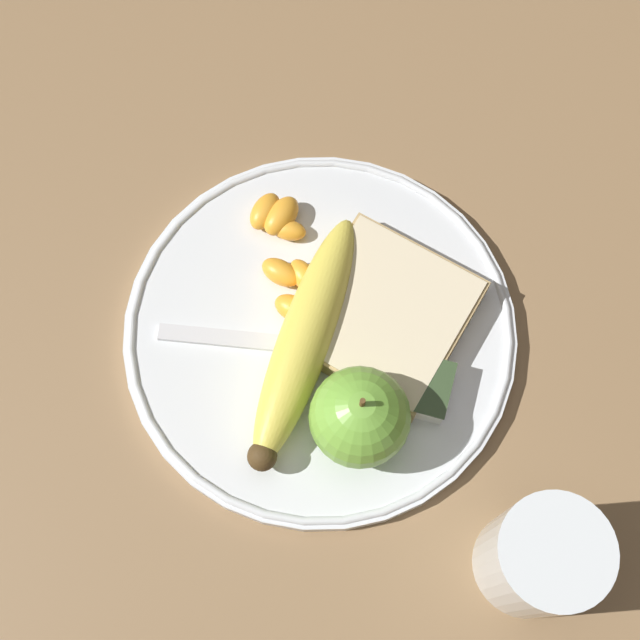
# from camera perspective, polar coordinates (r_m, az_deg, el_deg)

# --- Properties ---
(ground_plane) EXTENTS (3.00, 3.00, 0.00)m
(ground_plane) POSITION_cam_1_polar(r_m,az_deg,el_deg) (0.66, 0.00, -0.95)
(ground_plane) COLOR olive
(plate) EXTENTS (0.29, 0.29, 0.01)m
(plate) POSITION_cam_1_polar(r_m,az_deg,el_deg) (0.65, 0.00, -0.72)
(plate) COLOR silver
(plate) RESTS_ON ground_plane
(juice_glass) EXTENTS (0.07, 0.07, 0.09)m
(juice_glass) POSITION_cam_1_polar(r_m,az_deg,el_deg) (0.60, 13.85, -14.59)
(juice_glass) COLOR silver
(juice_glass) RESTS_ON ground_plane
(apple) EXTENTS (0.07, 0.07, 0.08)m
(apple) POSITION_cam_1_polar(r_m,az_deg,el_deg) (0.59, 2.56, -6.23)
(apple) COLOR #72B23D
(apple) RESTS_ON plate
(banana) EXTENTS (0.20, 0.05, 0.04)m
(banana) POSITION_cam_1_polar(r_m,az_deg,el_deg) (0.62, -0.99, -1.29)
(banana) COLOR #E0CC4C
(banana) RESTS_ON plate
(bread_slice) EXTENTS (0.14, 0.14, 0.02)m
(bread_slice) POSITION_cam_1_polar(r_m,az_deg,el_deg) (0.64, 4.15, 0.34)
(bread_slice) COLOR tan
(bread_slice) RESTS_ON plate
(fork) EXTENTS (0.05, 0.18, 0.00)m
(fork) POSITION_cam_1_polar(r_m,az_deg,el_deg) (0.64, -0.90, -1.67)
(fork) COLOR silver
(fork) RESTS_ON plate
(jam_packet) EXTENTS (0.04, 0.03, 0.02)m
(jam_packet) POSITION_cam_1_polar(r_m,az_deg,el_deg) (0.63, 6.76, -4.39)
(jam_packet) COLOR white
(jam_packet) RESTS_ON plate
(orange_segment_0) EXTENTS (0.03, 0.04, 0.02)m
(orange_segment_0) POSITION_cam_1_polar(r_m,az_deg,el_deg) (0.66, 1.15, 4.67)
(orange_segment_0) COLOR #F9A32D
(orange_segment_0) RESTS_ON plate
(orange_segment_1) EXTENTS (0.03, 0.03, 0.02)m
(orange_segment_1) POSITION_cam_1_polar(r_m,az_deg,el_deg) (0.64, -1.64, 0.70)
(orange_segment_1) COLOR #F9A32D
(orange_segment_1) RESTS_ON plate
(orange_segment_2) EXTENTS (0.02, 0.03, 0.01)m
(orange_segment_2) POSITION_cam_1_polar(r_m,az_deg,el_deg) (0.67, -2.00, 5.77)
(orange_segment_2) COLOR #F9A32D
(orange_segment_2) RESTS_ON plate
(orange_segment_3) EXTENTS (0.03, 0.03, 0.02)m
(orange_segment_3) POSITION_cam_1_polar(r_m,az_deg,el_deg) (0.65, -1.09, 2.86)
(orange_segment_3) COLOR #F9A32D
(orange_segment_3) RESTS_ON plate
(orange_segment_4) EXTENTS (0.04, 0.03, 0.02)m
(orange_segment_4) POSITION_cam_1_polar(r_m,az_deg,el_deg) (0.67, -2.49, 6.67)
(orange_segment_4) COLOR #F9A32D
(orange_segment_4) RESTS_ON plate
(orange_segment_5) EXTENTS (0.03, 0.02, 0.02)m
(orange_segment_5) POSITION_cam_1_polar(r_m,az_deg,el_deg) (0.65, -0.87, 1.43)
(orange_segment_5) COLOR #F9A32D
(orange_segment_5) RESTS_ON plate
(orange_segment_6) EXTENTS (0.03, 0.03, 0.01)m
(orange_segment_6) POSITION_cam_1_polar(r_m,az_deg,el_deg) (0.66, 2.49, 4.79)
(orange_segment_6) COLOR #F9A32D
(orange_segment_6) RESTS_ON plate
(orange_segment_7) EXTENTS (0.04, 0.03, 0.02)m
(orange_segment_7) POSITION_cam_1_polar(r_m,az_deg,el_deg) (0.67, -3.54, 6.96)
(orange_segment_7) COLOR #F9A32D
(orange_segment_7) RESTS_ON plate
(orange_segment_8) EXTENTS (0.03, 0.03, 0.02)m
(orange_segment_8) POSITION_cam_1_polar(r_m,az_deg,el_deg) (0.65, -2.54, 3.07)
(orange_segment_8) COLOR #F9A32D
(orange_segment_8) RESTS_ON plate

